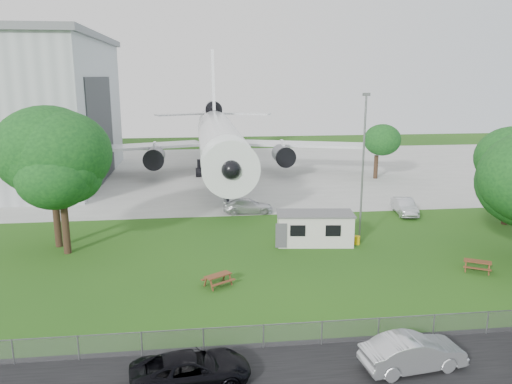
{
  "coord_description": "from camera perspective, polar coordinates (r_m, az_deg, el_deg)",
  "views": [
    {
      "loc": [
        -5.11,
        -32.01,
        13.43
      ],
      "look_at": [
        -0.26,
        8.0,
        4.0
      ],
      "focal_mm": 35.0,
      "sensor_mm": 36.0,
      "label": 1
    }
  ],
  "objects": [
    {
      "name": "fence",
      "position": [
        26.71,
        5.31,
        -17.08
      ],
      "size": [
        58.0,
        0.04,
        1.3
      ],
      "primitive_type": "cube",
      "color": "gray",
      "rests_on": "ground"
    },
    {
      "name": "tree_far_apron",
      "position": [
        67.78,
        13.7,
        5.94
      ],
      "size": [
        5.46,
        5.46,
        8.09
      ],
      "color": "#382619",
      "rests_on": "ground"
    },
    {
      "name": "tree_east_back",
      "position": [
        50.52,
        27.17,
        3.09
      ],
      "size": [
        6.89,
        6.89,
        9.31
      ],
      "color": "#382619",
      "rests_on": "ground"
    },
    {
      "name": "car_apron_van",
      "position": [
        49.81,
        -0.93,
        -1.62
      ],
      "size": [
        5.03,
        2.23,
        1.44
      ],
      "primitive_type": "imported",
      "rotation": [
        0.0,
        0.0,
        1.53
      ],
      "color": "silver",
      "rests_on": "ground"
    },
    {
      "name": "tree_west_big",
      "position": [
        41.75,
        -22.42,
        4.13
      ],
      "size": [
        9.42,
        9.42,
        12.3
      ],
      "color": "#382619",
      "rests_on": "ground"
    },
    {
      "name": "car_ne_sedan",
      "position": [
        51.51,
        16.62,
        -1.61
      ],
      "size": [
        2.25,
        4.89,
        1.55
      ],
      "primitive_type": "imported",
      "rotation": [
        0.0,
        0.0,
        -0.13
      ],
      "color": "#B0B2B8",
      "rests_on": "ground"
    },
    {
      "name": "lamp_mast",
      "position": [
        41.14,
        12.1,
        2.47
      ],
      "size": [
        0.16,
        0.16,
        12.0
      ],
      "primitive_type": "cylinder",
      "color": "slate",
      "rests_on": "ground"
    },
    {
      "name": "airliner",
      "position": [
        68.43,
        -4.28,
        6.28
      ],
      "size": [
        46.36,
        47.73,
        17.69
      ],
      "color": "white",
      "rests_on": "ground"
    },
    {
      "name": "picnic_west",
      "position": [
        33.36,
        -4.34,
        -10.61
      ],
      "size": [
        2.32,
        2.23,
        0.76
      ],
      "primitive_type": null,
      "rotation": [
        0.0,
        0.0,
        0.57
      ],
      "color": "brown",
      "rests_on": "ground"
    },
    {
      "name": "site_cabin",
      "position": [
        40.98,
        6.75,
        -4.13
      ],
      "size": [
        6.89,
        3.4,
        2.62
      ],
      "color": "silver",
      "rests_on": "ground"
    },
    {
      "name": "tree_west_small",
      "position": [
        40.03,
        -21.42,
        2.02
      ],
      "size": [
        5.97,
        5.97,
        9.33
      ],
      "color": "#382619",
      "rests_on": "ground"
    },
    {
      "name": "car_centre_sedan",
      "position": [
        25.52,
        17.49,
        -17.13
      ],
      "size": [
        5.11,
        2.36,
        1.62
      ],
      "primitive_type": "imported",
      "rotation": [
        0.0,
        0.0,
        1.71
      ],
      "color": "#A5A6AB",
      "rests_on": "ground"
    },
    {
      "name": "concrete_apron",
      "position": [
        71.47,
        -2.69,
        2.33
      ],
      "size": [
        120.0,
        46.0,
        0.03
      ],
      "primitive_type": "cube",
      "color": "#B7B7B2",
      "rests_on": "ground"
    },
    {
      "name": "car_west_estate",
      "position": [
        23.56,
        -7.44,
        -19.54
      ],
      "size": [
        5.64,
        3.24,
        1.48
      ],
      "primitive_type": "imported",
      "rotation": [
        0.0,
        0.0,
        1.73
      ],
      "color": "black",
      "rests_on": "ground"
    },
    {
      "name": "ground",
      "position": [
        35.09,
        2.02,
        -9.34
      ],
      "size": [
        160.0,
        160.0,
        0.0
      ],
      "primitive_type": "plane",
      "color": "#2D5E17"
    },
    {
      "name": "picnic_east",
      "position": [
        38.8,
        23.91,
        -8.27
      ],
      "size": [
        2.31,
        2.2,
        0.76
      ],
      "primitive_type": null,
      "rotation": [
        0.0,
        0.0,
        -0.52
      ],
      "color": "brown",
      "rests_on": "ground"
    }
  ]
}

